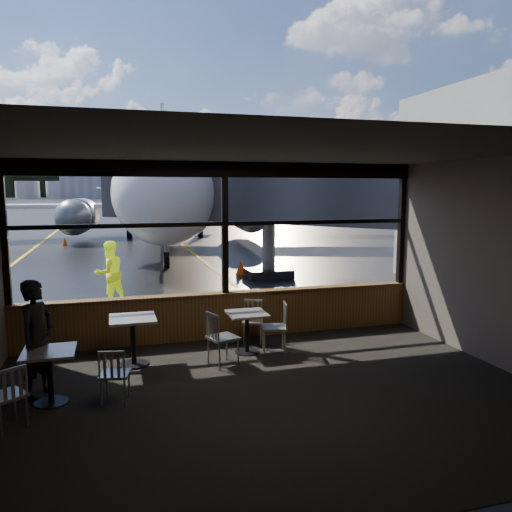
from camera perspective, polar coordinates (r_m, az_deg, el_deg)
name	(u,v)px	position (r m, az deg, el deg)	size (l,w,h in m)	color
ground_plane	(120,202)	(129.61, -15.32, 6.00)	(520.00, 520.00, 0.00)	black
carpet_floor	(271,395)	(7.50, 1.77, -15.60)	(8.00, 6.00, 0.01)	black
ceiling	(272,150)	(6.92, 1.89, 12.03)	(8.00, 6.00, 0.04)	#38332D
wall_right	(506,265)	(9.06, 26.65, -0.92)	(0.04, 6.00, 3.50)	#4C423C
wall_back	(383,337)	(4.32, 14.36, -8.95)	(8.00, 0.04, 3.50)	#4C423C
window_sill	(226,316)	(10.11, -3.50, -6.83)	(8.00, 0.28, 0.90)	#543819
window_header	(224,170)	(9.80, -3.64, 9.83)	(8.00, 0.18, 0.30)	black
mullion_left	(4,234)	(9.76, -26.87, 2.28)	(0.12, 0.12, 2.60)	black
mullion_centre	(225,229)	(9.82, -3.58, 3.11)	(0.12, 0.12, 2.60)	black
mullion_right	(401,225)	(11.36, 16.29, 3.42)	(0.12, 0.12, 2.60)	black
window_transom	(225,224)	(9.82, -3.59, 3.69)	(8.00, 0.10, 0.08)	black
airliner	(163,152)	(30.76, -10.53, 11.65)	(28.46, 34.15, 10.43)	white
jet_bridge	(297,208)	(16.12, 4.69, 5.47)	(8.91, 10.89, 4.75)	#2C2C2F
cafe_table_near	(247,333)	(9.18, -1.03, -8.77)	(0.69, 0.69, 0.76)	gray
cafe_table_mid	(133,342)	(8.79, -13.84, -9.47)	(0.76, 0.76, 0.83)	#AAA59C
cafe_table_left	(50,377)	(7.66, -22.46, -12.69)	(0.70, 0.70, 0.77)	#9D9890
chair_near_e	(274,328)	(9.15, 2.04, -8.21)	(0.52, 0.52, 0.95)	#B9B3A7
chair_near_w	(223,338)	(8.54, -3.78, -9.38)	(0.52, 0.52, 0.95)	#ACA79B
chair_near_n	(253,322)	(9.77, -0.40, -7.53)	(0.45, 0.45, 0.83)	beige
chair_mid_s	(115,375)	(7.40, -15.82, -12.91)	(0.44, 0.44, 0.81)	#BBB5A9
chair_left_s	(7,396)	(7.14, -26.58, -14.13)	(0.45, 0.45, 0.83)	beige
passenger	(37,339)	(7.84, -23.70, -8.67)	(0.62, 0.41, 1.71)	black
ground_crew	(109,273)	(13.37, -16.42, -1.90)	(0.81, 0.63, 1.67)	#BFF219
cone_nose	(241,267)	(17.58, -1.75, -1.27)	(0.37, 0.37, 0.52)	#E36107
cone_wing	(64,241)	(28.66, -21.05, 1.58)	(0.32, 0.32, 0.44)	#F64007
hangar_mid	(116,184)	(194.58, -15.71, 7.89)	(38.00, 15.00, 10.00)	silver
hangar_right	(275,182)	(197.61, 2.17, 8.45)	(50.00, 20.00, 12.00)	silver
fuel_tank_a	(28,190)	(193.57, -24.65, 6.90)	(8.00, 8.00, 6.00)	silver
fuel_tank_b	(58,190)	(192.39, -21.68, 7.06)	(8.00, 8.00, 6.00)	silver
fuel_tank_c	(88,190)	(191.72, -18.69, 7.19)	(8.00, 8.00, 6.00)	silver
treeline	(115,183)	(219.59, -15.79, 8.08)	(360.00, 3.00, 12.00)	black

